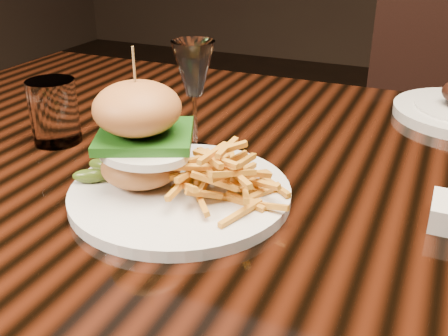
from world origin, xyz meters
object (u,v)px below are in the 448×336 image
at_px(dining_table, 303,220).
at_px(chair_far, 442,123).
at_px(wine_glass, 194,73).
at_px(burger_plate, 175,162).

height_order(dining_table, chair_far, chair_far).
distance_m(wine_glass, chair_far, 1.01).
height_order(burger_plate, wine_glass, burger_plate).
bearing_deg(dining_table, chair_far, 79.53).
bearing_deg(burger_plate, chair_far, 61.35).
xyz_separation_m(dining_table, wine_glass, (-0.18, 0.00, 0.20)).
relative_size(burger_plate, chair_far, 0.30).
bearing_deg(wine_glass, chair_far, 69.03).
distance_m(dining_table, chair_far, 0.92).
relative_size(dining_table, wine_glass, 9.42).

